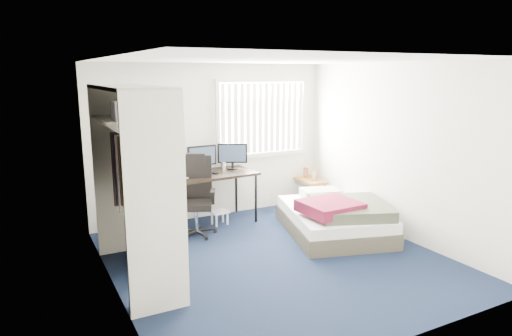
{
  "coord_description": "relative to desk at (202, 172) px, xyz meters",
  "views": [
    {
      "loc": [
        -2.81,
        -4.74,
        2.36
      ],
      "look_at": [
        -0.09,
        0.4,
        1.13
      ],
      "focal_mm": 32.0,
      "sensor_mm": 36.0,
      "label": 1
    }
  ],
  "objects": [
    {
      "name": "ground",
      "position": [
        0.33,
        -1.75,
        -0.84
      ],
      "size": [
        4.2,
        4.2,
        0.0
      ],
      "primitive_type": "plane",
      "color": "black",
      "rests_on": "ground"
    },
    {
      "name": "room_shell",
      "position": [
        0.33,
        -1.75,
        0.67
      ],
      "size": [
        4.2,
        4.2,
        4.2
      ],
      "color": "silver",
      "rests_on": "ground"
    },
    {
      "name": "window_assembly",
      "position": [
        1.23,
        0.29,
        0.76
      ],
      "size": [
        1.72,
        0.09,
        1.32
      ],
      "color": "white",
      "rests_on": "ground"
    },
    {
      "name": "closet",
      "position": [
        -1.35,
        -1.49,
        0.52
      ],
      "size": [
        0.64,
        1.84,
        2.22
      ],
      "color": "beige",
      "rests_on": "ground"
    },
    {
      "name": "desk",
      "position": [
        0.0,
        0.0,
        0.0
      ],
      "size": [
        1.7,
        0.86,
        1.28
      ],
      "color": "black",
      "rests_on": "ground"
    },
    {
      "name": "office_chair",
      "position": [
        -0.24,
        -0.35,
        -0.38
      ],
      "size": [
        0.74,
        0.74,
        1.19
      ],
      "color": "black",
      "rests_on": "ground"
    },
    {
      "name": "footstool",
      "position": [
        0.22,
        -0.16,
        -0.67
      ],
      "size": [
        0.29,
        0.24,
        0.22
      ],
      "color": "white",
      "rests_on": "ground"
    },
    {
      "name": "nightstand",
      "position": [
        2.08,
        0.09,
        -0.41
      ],
      "size": [
        0.37,
        0.71,
        0.67
      ],
      "color": "brown",
      "rests_on": "ground"
    },
    {
      "name": "bed",
      "position": [
        1.57,
        -1.34,
        -0.58
      ],
      "size": [
        1.77,
        2.07,
        0.59
      ],
      "color": "#443F31",
      "rests_on": "ground"
    },
    {
      "name": "pine_box",
      "position": [
        -1.32,
        -2.13,
        -0.7
      ],
      "size": [
        0.37,
        0.28,
        0.26
      ],
      "primitive_type": "cube",
      "rotation": [
        0.0,
        0.0,
        -0.05
      ],
      "color": "tan",
      "rests_on": "ground"
    }
  ]
}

